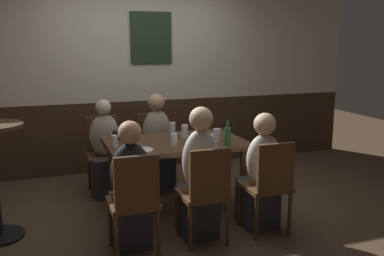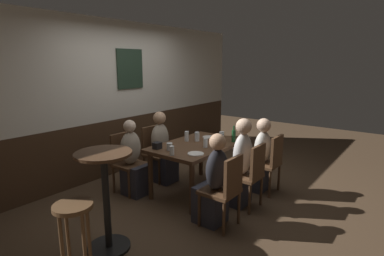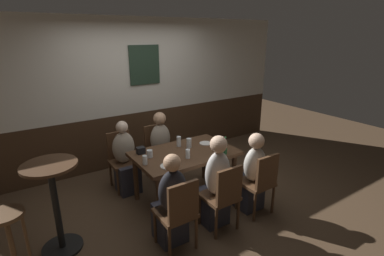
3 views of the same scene
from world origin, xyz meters
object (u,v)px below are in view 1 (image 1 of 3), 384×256
Objects in this scene: pint_glass_stout at (174,140)px; chair_left_near at (135,198)px; chair_mid_near at (206,190)px; person_mid_near at (199,182)px; person_left_far at (106,156)px; chair_right_near at (269,182)px; plate_white_large at (142,150)px; condiment_caddy at (118,135)px; person_right_near at (260,179)px; beer_glass_tall at (185,132)px; highball_clear at (217,136)px; beer_bottle_green at (228,136)px; chair_mid_far at (155,145)px; plate_white_small at (210,135)px; tumbler_water at (115,142)px; beer_glass_half at (172,130)px; tumbler_short at (127,138)px; person_mid_far at (158,149)px; person_left_near at (131,195)px; dining_table at (175,149)px; chair_left_far at (104,149)px.

chair_left_near is at bearing -129.40° from pint_glass_stout.
person_mid_near reaches higher than chair_mid_near.
chair_right_near is at bearing -51.53° from person_left_far.
condiment_caddy is (-0.12, 0.57, 0.04)m from plate_white_large.
person_right_near is (1.24, 0.16, -0.02)m from chair_left_near.
person_right_near is 0.99m from beer_glass_tall.
beer_bottle_green reaches higher than highball_clear.
chair_mid_far is 4.88× the size of plate_white_small.
plate_white_large is (0.22, -0.22, -0.05)m from tumbler_water.
beer_glass_tall is at bearing -50.91° from beer_glass_half.
beer_glass_tall is at bearing -0.08° from tumbler_short.
person_mid_far reaches higher than chair_mid_far.
plate_white_large is at bearing 63.75° from person_left_near.
highball_clear is (0.39, -0.87, 0.31)m from person_mid_far.
highball_clear is (0.35, -0.40, -0.01)m from beer_glass_half.
chair_right_near is 7.06× the size of pint_glass_stout.
plate_white_small is at bearing -54.39° from person_mid_far.
chair_right_near is at bearing 0.00° from chair_mid_near.
beer_glass_half reaches higher than dining_table.
person_left_near is 4.52× the size of beer_bottle_green.
person_mid_far is 10.42× the size of condiment_caddy.
chair_left_far is at bearing 100.14° from plate_white_large.
beer_glass_tall reaches higher than dining_table.
person_mid_near is 0.63m from plate_white_large.
highball_clear is (1.01, 0.69, 0.30)m from chair_left_near.
person_mid_near is (0.00, 0.16, 0.02)m from chair_mid_near.
pint_glass_stout is at bearing -94.12° from chair_mid_far.
chair_right_near is 1.00× the size of chair_left_far.
chair_left_far is at bearing 134.31° from highball_clear.
person_right_near reaches higher than tumbler_water.
highball_clear is at bearing -45.69° from chair_left_far.
chair_left_near is (-1.24, 0.00, 0.00)m from chair_right_near.
chair_mid_far is at bearing 55.63° from tumbler_water.
chair_left_far reaches higher than condiment_caddy.
plate_white_small is (0.29, -0.00, -0.06)m from beer_glass_tall.
chair_left_far is 1.68m from person_mid_near.
person_mid_near is (0.62, -1.40, 0.05)m from person_left_far.
person_left_near is 5.27× the size of plate_white_large.
highball_clear is at bearing -47.64° from beer_glass_tall.
chair_mid_far is at bearing 93.48° from beer_glass_half.
chair_left_far reaches higher than tumbler_short.
tumbler_water is at bearing -171.01° from plate_white_small.
beer_glass_tall is (0.76, 0.97, 0.31)m from chair_left_near.
beer_glass_half is at bearing 129.09° from beer_glass_tall.
person_mid_near reaches higher than beer_bottle_green.
beer_glass_tall is at bearing 51.95° from chair_left_near.
chair_mid_far is at bearing 100.27° from beer_glass_tall.
chair_mid_far is 0.62m from chair_left_far.
chair_right_near is at bearing -70.23° from chair_mid_far.
chair_right_near is at bearing -32.31° from tumbler_water.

